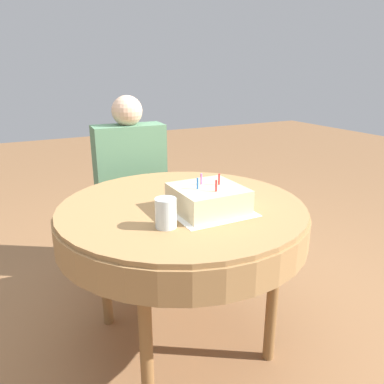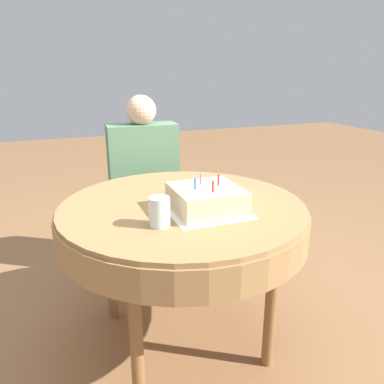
# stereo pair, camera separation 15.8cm
# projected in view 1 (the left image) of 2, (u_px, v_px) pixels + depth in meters

# --- Properties ---
(ground_plane) EXTENTS (12.00, 12.00, 0.00)m
(ground_plane) POSITION_uv_depth(u_px,v_px,m) (183.00, 338.00, 1.83)
(ground_plane) COLOR #8C603D
(dining_table) EXTENTS (1.08, 1.08, 0.70)m
(dining_table) POSITION_uv_depth(u_px,v_px,m) (182.00, 222.00, 1.64)
(dining_table) COLOR #9E7547
(dining_table) RESTS_ON ground_plane
(chair) EXTENTS (0.38, 0.38, 0.93)m
(chair) POSITION_uv_depth(u_px,v_px,m) (129.00, 194.00, 2.39)
(chair) COLOR #A37A4C
(chair) RESTS_ON ground_plane
(person) EXTENTS (0.43, 0.30, 1.11)m
(person) POSITION_uv_depth(u_px,v_px,m) (131.00, 172.00, 2.26)
(person) COLOR #DBB293
(person) RESTS_ON ground_plane
(napkin) EXTENTS (0.32, 0.32, 0.00)m
(napkin) POSITION_uv_depth(u_px,v_px,m) (208.00, 210.00, 1.54)
(napkin) COLOR white
(napkin) RESTS_ON dining_table
(birthday_cake) EXTENTS (0.27, 0.27, 0.14)m
(birthday_cake) POSITION_uv_depth(u_px,v_px,m) (208.00, 198.00, 1.52)
(birthday_cake) COLOR beige
(birthday_cake) RESTS_ON dining_table
(drinking_glass) EXTENTS (0.08, 0.08, 0.11)m
(drinking_glass) POSITION_uv_depth(u_px,v_px,m) (166.00, 213.00, 1.36)
(drinking_glass) COLOR silver
(drinking_glass) RESTS_ON dining_table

